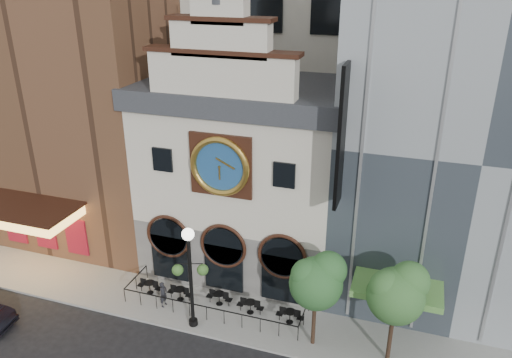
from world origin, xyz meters
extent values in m
plane|color=black|center=(0.00, 0.00, 0.00)|extent=(120.00, 120.00, 0.00)
cube|color=gray|center=(0.00, 2.50, 0.07)|extent=(44.00, 5.00, 0.15)
cube|color=#605E5B|center=(0.00, 8.00, 2.15)|extent=(12.00, 8.00, 4.00)
cube|color=silver|center=(0.00, 8.00, 7.65)|extent=(12.00, 8.00, 7.00)
cube|color=#2D3035|center=(0.00, 8.00, 11.75)|extent=(12.60, 8.60, 1.20)
cube|color=black|center=(0.00, 3.92, 8.55)|extent=(3.60, 0.25, 3.60)
cylinder|color=navy|center=(0.00, 3.78, 8.55)|extent=(3.10, 0.12, 3.10)
torus|color=#B88D36|center=(0.00, 3.70, 8.55)|extent=(3.46, 0.36, 3.46)
cube|color=brown|center=(-13.00, 10.00, 12.65)|extent=(14.00, 12.00, 25.00)
cube|color=#FFBF59|center=(-13.00, 2.30, 4.35)|extent=(7.00, 3.40, 0.70)
cube|color=black|center=(-13.00, 2.30, 4.80)|extent=(7.40, 3.80, 0.15)
cube|color=maroon|center=(-13.00, 3.95, 2.15)|extent=(5.60, 0.15, 2.60)
cube|color=gray|center=(13.00, 10.00, 10.15)|extent=(14.00, 12.00, 20.00)
cube|color=#5F9D47|center=(10.00, 2.80, 3.45)|extent=(4.50, 2.40, 0.35)
cube|color=black|center=(6.60, 3.00, 11.15)|extent=(0.18, 1.60, 7.00)
cylinder|color=black|center=(-4.32, 2.43, 0.89)|extent=(0.68, 0.68, 0.03)
cylinder|color=black|center=(-4.32, 2.43, 0.52)|extent=(0.06, 0.06, 0.72)
cylinder|color=black|center=(-2.27, 2.42, 0.89)|extent=(0.68, 0.68, 0.03)
cylinder|color=black|center=(-2.27, 2.42, 0.52)|extent=(0.06, 0.06, 0.72)
cylinder|color=black|center=(0.12, 2.76, 0.89)|extent=(0.68, 0.68, 0.03)
cylinder|color=black|center=(0.12, 2.76, 0.52)|extent=(0.06, 0.06, 0.72)
cylinder|color=black|center=(2.13, 2.59, 0.89)|extent=(0.68, 0.68, 0.03)
cylinder|color=black|center=(2.13, 2.59, 0.52)|extent=(0.06, 0.06, 0.72)
cylinder|color=black|center=(4.51, 2.49, 0.89)|extent=(0.68, 0.68, 0.03)
cylinder|color=black|center=(4.51, 2.49, 0.52)|extent=(0.06, 0.06, 0.72)
imported|color=black|center=(-2.91, 1.60, 0.96)|extent=(0.45, 0.63, 1.61)
cylinder|color=black|center=(-0.55, 0.60, 2.93)|extent=(0.20, 0.20, 5.55)
cylinder|color=black|center=(-0.55, 0.60, 0.32)|extent=(0.49, 0.49, 0.33)
sphere|color=white|center=(-0.55, 0.60, 5.92)|extent=(0.67, 0.67, 0.67)
sphere|color=#2E5823|center=(-1.18, 0.38, 3.76)|extent=(0.62, 0.62, 0.62)
sphere|color=#2E5823|center=(0.07, 0.82, 3.76)|extent=(0.62, 0.62, 0.62)
cylinder|color=#382619|center=(6.09, 1.29, 1.62)|extent=(0.21, 0.21, 2.94)
sphere|color=#245823|center=(6.09, 1.29, 3.93)|extent=(2.73, 2.73, 2.73)
sphere|color=#245823|center=(6.62, 1.60, 4.66)|extent=(1.89, 1.89, 1.89)
sphere|color=#245823|center=(5.67, 1.08, 4.45)|extent=(1.68, 1.68, 1.68)
cylinder|color=#382619|center=(9.97, 1.35, 1.66)|extent=(0.22, 0.22, 3.02)
sphere|color=#2F6226|center=(9.97, 1.35, 4.03)|extent=(2.81, 2.81, 2.81)
sphere|color=#2F6226|center=(10.51, 1.67, 4.79)|extent=(1.94, 1.94, 1.94)
sphere|color=#2F6226|center=(9.54, 1.13, 4.57)|extent=(1.73, 1.73, 1.73)
camera|label=1|loc=(9.89, -19.55, 18.65)|focal=35.00mm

